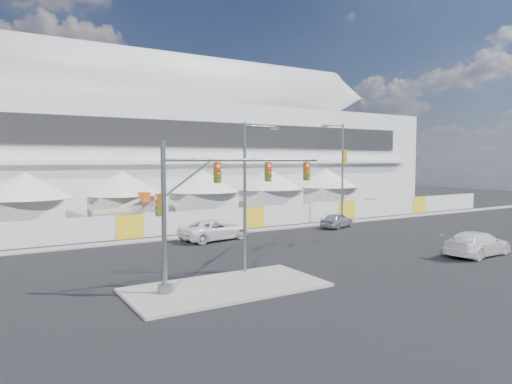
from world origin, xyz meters
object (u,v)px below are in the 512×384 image
streetlight_median (248,186)px  boom_lift (108,222)px  pickup_curb (215,230)px  streetlight_curb (341,166)px  lot_car_b (375,204)px  traffic_mast (203,207)px  lot_car_a (320,208)px  sedan_silver (337,220)px  pickup_near (477,244)px

streetlight_median → boom_lift: bearing=99.7°
pickup_curb → streetlight_curb: bearing=-91.4°
lot_car_b → boom_lift: (-34.30, -0.63, 0.10)m
traffic_mast → boom_lift: size_ratio=1.38×
streetlight_median → lot_car_a: bearing=43.0°
traffic_mast → boom_lift: traffic_mast is taller
traffic_mast → streetlight_median: bearing=25.8°
streetlight_curb → traffic_mast: bearing=-146.1°
sedan_silver → streetlight_median: streetlight_median is taller
pickup_near → lot_car_a: bearing=-18.8°
boom_lift → pickup_curb: bearing=-67.3°
lot_car_b → streetlight_median: streetlight_median is taller
sedan_silver → streetlight_curb: (2.48, 2.33, 5.23)m
lot_car_b → streetlight_median: (-30.95, -20.27, 4.22)m
pickup_curb → pickup_near: 19.54m
sedan_silver → lot_car_a: size_ratio=0.96×
sedan_silver → boom_lift: (-19.67, 8.68, 0.20)m
sedan_silver → streetlight_curb: size_ratio=0.41×
pickup_curb → streetlight_curb: 16.56m
pickup_curb → traffic_mast: (-6.88, -12.75, 3.37)m
lot_car_b → streetlight_curb: bearing=117.2°
pickup_near → traffic_mast: 19.91m
pickup_curb → streetlight_median: 12.20m
sedan_silver → pickup_curb: (-13.10, 0.02, 0.12)m
lot_car_b → boom_lift: boom_lift is taller
lot_car_a → streetlight_curb: 9.71m
sedan_silver → boom_lift: bearing=45.4°
pickup_curb → pickup_near: (12.62, -14.92, -0.01)m
pickup_curb → sedan_silver: bearing=-99.9°
sedan_silver → pickup_curb: size_ratio=0.70×
pickup_curb → lot_car_a: (19.00, 9.75, -0.11)m
streetlight_median → streetlight_curb: bearing=35.3°
pickup_near → lot_car_b: size_ratio=1.20×
traffic_mast → pickup_curb: bearing=61.6°
traffic_mast → streetlight_curb: bearing=33.9°
pickup_curb → boom_lift: boom_lift is taller
streetlight_median → traffic_mast: bearing=-154.2°
lot_car_b → boom_lift: 34.30m
pickup_curb → pickup_near: pickup_curb is taller
lot_car_b → pickup_curb: bearing=105.9°
pickup_near → lot_car_b: pickup_near is taller
lot_car_a → traffic_mast: traffic_mast is taller
pickup_near → streetlight_median: streetlight_median is taller
lot_car_a → boom_lift: boom_lift is taller
sedan_silver → traffic_mast: size_ratio=0.44×
pickup_near → streetlight_curb: 18.22m
lot_car_b → streetlight_curb: 14.92m
traffic_mast → streetlight_curb: 27.09m
sedan_silver → streetlight_median: 20.13m
pickup_curb → pickup_near: size_ratio=1.05×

